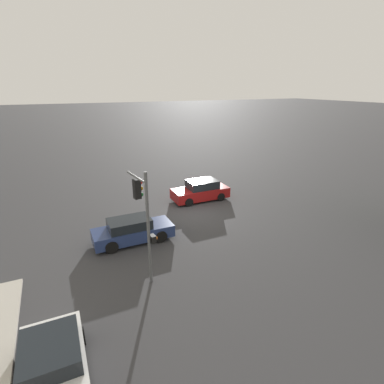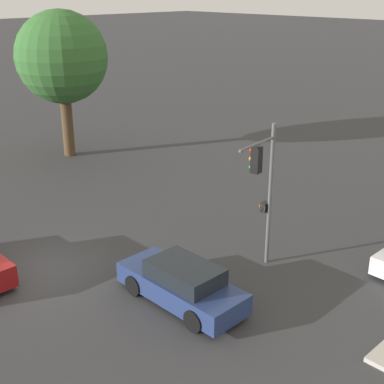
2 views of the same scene
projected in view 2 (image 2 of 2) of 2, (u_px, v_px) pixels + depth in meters
The scene contains 4 objects.
ground_plane at pixel (43, 270), 19.54m from camera, with size 300.00×300.00×0.00m, color #333335.
street_tree at pixel (62, 58), 30.67m from camera, with size 5.31×5.31×8.54m.
traffic_signal at pixel (263, 180), 18.53m from camera, with size 0.73×2.23×5.34m.
crossing_car_0 at pixel (182, 284), 17.29m from camera, with size 4.61×1.87×1.45m.
Camera 2 is at (16.15, -8.03, 9.72)m, focal length 50.00 mm.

